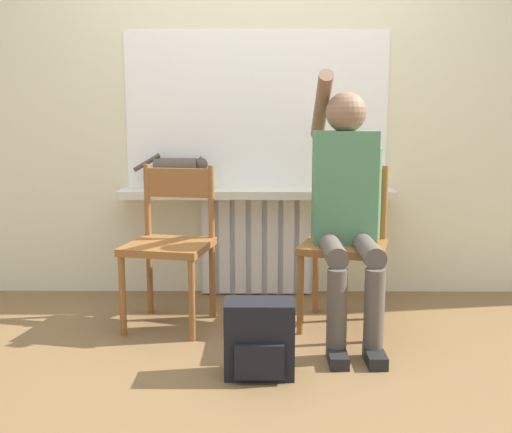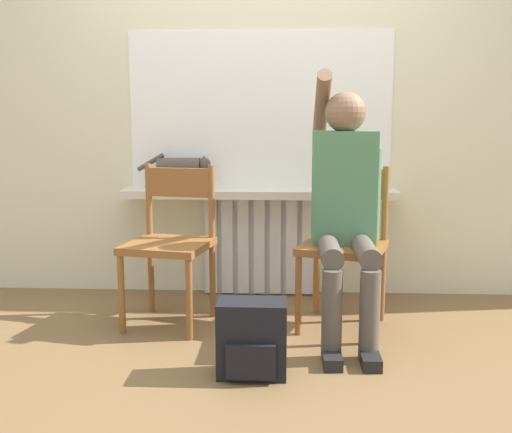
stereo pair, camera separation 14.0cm
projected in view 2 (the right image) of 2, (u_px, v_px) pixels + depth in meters
ground_plane at (249, 363)px, 2.87m from camera, size 12.00×12.00×0.00m
wall_with_window at (260, 88)px, 3.86m from camera, size 7.00×0.06×2.70m
radiator at (260, 245)px, 3.95m from camera, size 0.74×0.08×0.66m
windowsill at (259, 194)px, 3.82m from camera, size 1.76×0.24×0.05m
window_glass at (260, 111)px, 3.85m from camera, size 1.68×0.01×1.00m
chair_left at (171, 241)px, 3.37m from camera, size 0.52×0.52×0.90m
chair_right at (344, 243)px, 3.32m from camera, size 0.55×0.55×0.90m
person at (345, 200)px, 3.17m from camera, size 0.36×1.03×1.41m
cat at (182, 167)px, 3.85m from camera, size 0.48×0.12×0.23m
backpack at (252, 339)px, 2.71m from camera, size 0.31×0.21×0.35m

